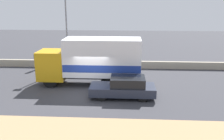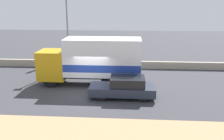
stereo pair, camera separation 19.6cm
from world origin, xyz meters
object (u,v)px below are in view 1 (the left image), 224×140
Objects in this scene: street_lamp at (66,22)px; box_truck at (94,60)px; pedestrian at (36,61)px; car_hatchback at (124,87)px.

box_truck is at bearing -56.53° from street_lamp.
box_truck is 4.57× the size of pedestrian.
car_hatchback is 10.74m from pedestrian.
box_truck reaches higher than pedestrian.
street_lamp is at bearing 14.53° from pedestrian.
street_lamp is at bearing -52.95° from car_hatchback.
car_hatchback is at bearing -52.95° from street_lamp.
pedestrian is (-2.92, -0.76, -3.55)m from street_lamp.
car_hatchback is at bearing 132.99° from box_truck.
pedestrian is at bearing -165.47° from street_lamp.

